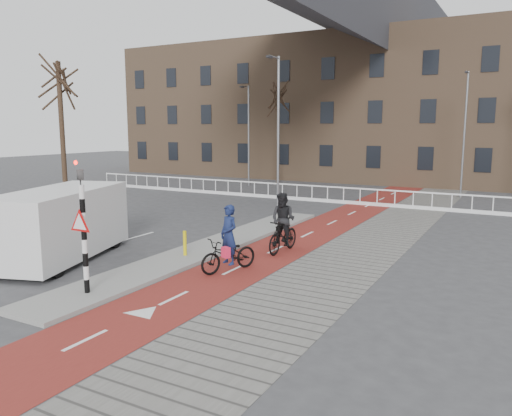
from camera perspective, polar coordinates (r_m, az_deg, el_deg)
The scene contains 16 objects.
ground at distance 15.19m, azimuth -11.54°, elevation -8.07°, with size 120.00×120.00×0.00m, color #38383A.
bike_lane at distance 22.90m, azimuth 7.82°, elevation -2.09°, with size 2.50×60.00×0.01m, color maroon.
sidewalk at distance 22.09m, azimuth 14.62°, elevation -2.73°, with size 3.00×60.00×0.01m, color slate.
curb_island at distance 18.65m, azimuth -5.24°, elevation -4.47°, with size 1.80×16.00×0.12m, color gray.
traffic_signal at distance 13.71m, azimuth -19.18°, elevation -1.69°, with size 0.80×0.80×3.68m.
bollard at distance 17.26m, azimuth -8.13°, elevation -3.99°, with size 0.12×0.12×0.85m, color #D6C30B.
cyclist_near at distance 15.56m, azimuth -3.12°, elevation -4.73°, with size 1.43×2.15×2.10m.
cyclist_far at distance 17.89m, azimuth 3.11°, elevation -2.29°, with size 0.96×2.05×2.15m.
van at distance 18.07m, azimuth -21.47°, elevation -1.63°, with size 3.87×6.00×2.40m.
railing at distance 31.79m, azimuth 1.40°, elevation 1.71°, with size 28.00×0.10×0.99m.
townhouse_row at distance 44.90m, azimuth 12.88°, elevation 13.28°, with size 46.00×10.00×15.90m.
tree_left at distance 27.54m, azimuth -21.24°, elevation 7.34°, with size 0.25×0.25×7.71m, color black.
tree_mid at distance 39.64m, azimuth 2.53°, elevation 8.47°, with size 0.26×0.26×7.89m, color black.
streetlight_near at distance 25.19m, azimuth 2.55°, elevation 8.03°, with size 0.12×0.12×7.88m, color slate.
streetlight_left at distance 38.24m, azimuth -0.85°, elevation 8.17°, with size 0.12×0.12×7.52m, color slate.
streetlight_right at distance 34.28m, azimuth 22.70°, elevation 7.64°, with size 0.12×0.12×7.87m, color slate.
Camera 1 is at (9.46, -11.01, 4.47)m, focal length 35.00 mm.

